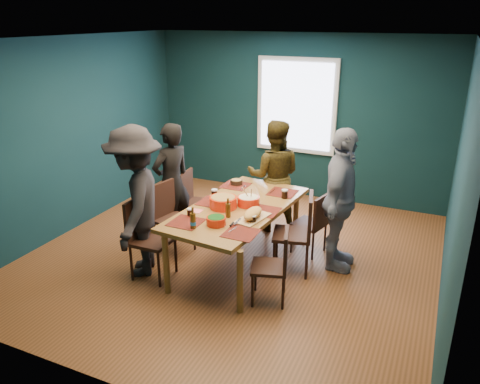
% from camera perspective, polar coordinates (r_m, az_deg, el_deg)
% --- Properties ---
extents(room, '(5.01, 5.01, 2.71)m').
position_cam_1_polar(room, '(5.89, 0.25, 5.25)').
color(room, brown).
rests_on(room, ground).
extents(dining_table, '(1.21, 2.13, 0.77)m').
position_cam_1_polar(dining_table, '(5.69, -0.25, -2.46)').
color(dining_table, olive).
rests_on(dining_table, floor).
extents(chair_left_far, '(0.45, 0.45, 0.90)m').
position_cam_1_polar(chair_left_far, '(6.68, -5.75, -0.63)').
color(chair_left_far, black).
rests_on(chair_left_far, floor).
extents(chair_left_mid, '(0.50, 0.50, 0.93)m').
position_cam_1_polar(chair_left_mid, '(6.17, -8.68, -2.43)').
color(chair_left_mid, black).
rests_on(chair_left_mid, floor).
extents(chair_left_near, '(0.45, 0.45, 0.97)m').
position_cam_1_polar(chair_left_near, '(5.61, -11.48, -4.78)').
color(chair_left_near, black).
rests_on(chair_left_near, floor).
extents(chair_right_far, '(0.45, 0.45, 0.83)m').
position_cam_1_polar(chair_right_far, '(6.09, 9.10, -3.37)').
color(chair_right_far, black).
rests_on(chair_right_far, floor).
extents(chair_right_mid, '(0.55, 0.55, 0.99)m').
position_cam_1_polar(chair_right_mid, '(5.62, 7.36, -4.33)').
color(chair_right_mid, black).
rests_on(chair_right_mid, floor).
extents(chair_right_near, '(0.47, 0.47, 0.84)m').
position_cam_1_polar(chair_right_near, '(5.06, 4.51, -8.36)').
color(chair_right_near, black).
rests_on(chair_right_near, floor).
extents(person_far_left, '(0.58, 0.70, 1.63)m').
position_cam_1_polar(person_far_left, '(6.42, -8.32, 1.19)').
color(person_far_left, black).
rests_on(person_far_left, floor).
extents(person_back, '(0.93, 0.81, 1.61)m').
position_cam_1_polar(person_back, '(6.67, 4.17, 1.97)').
color(person_back, black).
rests_on(person_back, floor).
extents(person_right, '(0.49, 1.05, 1.76)m').
position_cam_1_polar(person_right, '(5.68, 12.09, -1.04)').
color(person_right, silver).
rests_on(person_right, floor).
extents(person_near_left, '(1.10, 1.35, 1.81)m').
position_cam_1_polar(person_near_left, '(5.57, -12.56, -1.23)').
color(person_near_left, black).
rests_on(person_near_left, floor).
extents(bowl_salad, '(0.33, 0.33, 0.14)m').
position_cam_1_polar(bowl_salad, '(5.61, -2.06, -1.20)').
color(bowl_salad, red).
rests_on(bowl_salad, dining_table).
extents(bowl_dumpling, '(0.27, 0.27, 0.25)m').
position_cam_1_polar(bowl_dumpling, '(5.68, 1.04, -1.05)').
color(bowl_dumpling, red).
rests_on(bowl_dumpling, dining_table).
extents(bowl_herbs, '(0.22, 0.22, 0.10)m').
position_cam_1_polar(bowl_herbs, '(5.17, -2.92, -3.49)').
color(bowl_herbs, red).
rests_on(bowl_herbs, dining_table).
extents(cutting_board, '(0.31, 0.58, 0.12)m').
position_cam_1_polar(cutting_board, '(5.30, 1.56, -2.75)').
color(cutting_board, tan).
rests_on(cutting_board, dining_table).
extents(small_bowl, '(0.17, 0.17, 0.07)m').
position_cam_1_polar(small_bowl, '(6.38, -0.44, 1.23)').
color(small_bowl, black).
rests_on(small_bowl, dining_table).
extents(beer_bottle_a, '(0.07, 0.07, 0.24)m').
position_cam_1_polar(beer_bottle_a, '(5.09, -5.75, -3.51)').
color(beer_bottle_a, '#462B0C').
rests_on(beer_bottle_a, dining_table).
extents(beer_bottle_b, '(0.06, 0.06, 0.23)m').
position_cam_1_polar(beer_bottle_b, '(5.34, -1.46, -2.18)').
color(beer_bottle_b, '#462B0C').
rests_on(beer_bottle_b, dining_table).
extents(cola_glass_a, '(0.07, 0.07, 0.09)m').
position_cam_1_polar(cola_glass_a, '(5.41, -6.14, -2.42)').
color(cola_glass_a, black).
rests_on(cola_glass_a, dining_table).
extents(cola_glass_b, '(0.07, 0.07, 0.09)m').
position_cam_1_polar(cola_glass_b, '(5.20, 1.63, -3.30)').
color(cola_glass_b, black).
rests_on(cola_glass_b, dining_table).
extents(cola_glass_c, '(0.08, 0.08, 0.11)m').
position_cam_1_polar(cola_glass_c, '(5.92, 5.47, -0.18)').
color(cola_glass_c, black).
rests_on(cola_glass_c, dining_table).
extents(cola_glass_d, '(0.08, 0.08, 0.11)m').
position_cam_1_polar(cola_glass_d, '(5.93, -3.14, -0.13)').
color(cola_glass_d, black).
rests_on(cola_glass_d, dining_table).
extents(napkin_a, '(0.14, 0.14, 0.00)m').
position_cam_1_polar(napkin_a, '(5.55, 3.52, -2.30)').
color(napkin_a, '#F3666A').
rests_on(napkin_a, dining_table).
extents(napkin_b, '(0.13, 0.13, 0.00)m').
position_cam_1_polar(napkin_b, '(5.55, -5.29, -2.32)').
color(napkin_b, '#F3666A').
rests_on(napkin_b, dining_table).
extents(napkin_c, '(0.16, 0.16, 0.00)m').
position_cam_1_polar(napkin_c, '(4.97, 0.51, -5.08)').
color(napkin_c, '#F3666A').
rests_on(napkin_c, dining_table).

